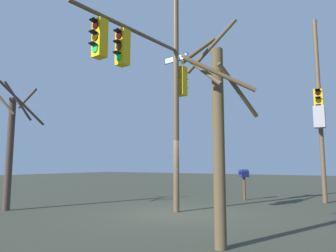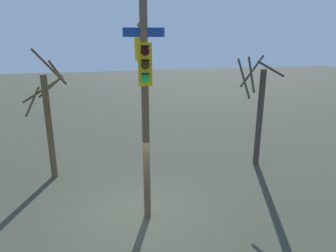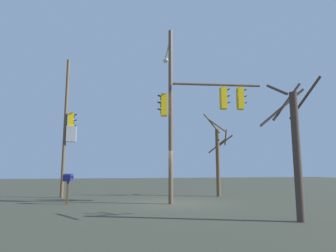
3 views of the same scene
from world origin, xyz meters
name	(u,v)px [view 1 (image 1 of 3)]	position (x,y,z in m)	size (l,w,h in m)	color
ground_plane	(177,213)	(0.00, 0.00, 0.00)	(80.00, 80.00, 0.00)	#383B2E
main_signal_pole_assembly	(163,64)	(0.73, -0.11, 5.05)	(5.25, 3.90, 8.66)	brown
secondary_pole_assembly	(319,110)	(-5.56, 4.00, 4.03)	(0.75, 0.45, 8.25)	brown
mailbox	(244,176)	(-5.04, 0.69, 1.11)	(0.50, 0.44, 1.41)	#4C3823
bare_tree_behind_pole	(218,131)	(3.41, 2.95, 2.35)	(1.77, 1.76, 5.07)	brown
bare_tree_across_street	(11,144)	(2.71, -5.51, 2.39)	(1.70, 1.55, 4.66)	#43362F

